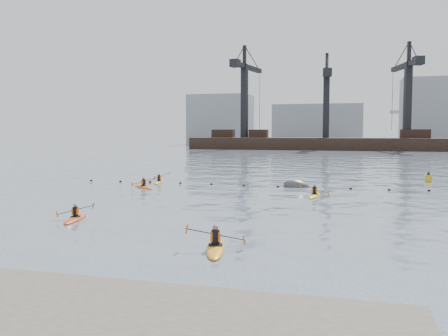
{
  "coord_description": "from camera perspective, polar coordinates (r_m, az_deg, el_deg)",
  "views": [
    {
      "loc": [
        7.16,
        -17.58,
        4.72
      ],
      "look_at": [
        0.57,
        6.47,
        2.8
      ],
      "focal_mm": 38.0,
      "sensor_mm": 36.0,
      "label": 1
    }
  ],
  "objects": [
    {
      "name": "ground",
      "position": [
        19.56,
        -6.73,
        -9.59
      ],
      "size": [
        400.0,
        400.0,
        0.0
      ],
      "primitive_type": "plane",
      "color": "#3E4F5B",
      "rests_on": "ground"
    },
    {
      "name": "float_line",
      "position": [
        41.11,
        4.48,
        -2.16
      ],
      "size": [
        33.24,
        0.73,
        0.24
      ],
      "color": "black",
      "rests_on": "ground"
    },
    {
      "name": "barge_pier",
      "position": [
        127.82,
        12.02,
        3.04
      ],
      "size": [
        72.0,
        19.3,
        29.5
      ],
      "color": "black",
      "rests_on": "ground"
    },
    {
      "name": "skyline",
      "position": [
        167.99,
        13.71,
        5.82
      ],
      "size": [
        141.0,
        28.0,
        22.0
      ],
      "color": "gray",
      "rests_on": "ground"
    },
    {
      "name": "kayaker_0",
      "position": [
        26.77,
        -17.44,
        -5.75
      ],
      "size": [
        2.07,
        3.15,
        1.06
      ],
      "rotation": [
        0.0,
        0.0,
        0.24
      ],
      "color": "#C34212",
      "rests_on": "ground"
    },
    {
      "name": "kayaker_1",
      "position": [
        19.24,
        -1.04,
        -9.46
      ],
      "size": [
        2.38,
        3.66,
        1.17
      ],
      "rotation": [
        0.0,
        0.0,
        0.26
      ],
      "color": "orange",
      "rests_on": "ground"
    },
    {
      "name": "kayaker_2",
      "position": [
        40.46,
        -9.65,
        -2.22
      ],
      "size": [
        2.89,
        2.61,
        1.07
      ],
      "rotation": [
        0.0,
        0.0,
        0.86
      ],
      "color": "orange",
      "rests_on": "ground"
    },
    {
      "name": "kayaker_3",
      "position": [
        35.23,
        10.84,
        -3.22
      ],
      "size": [
        2.16,
        3.2,
        1.12
      ],
      "rotation": [
        0.0,
        0.0,
        -0.1
      ],
      "color": "gold",
      "rests_on": "ground"
    },
    {
      "name": "kayaker_5",
      "position": [
        44.17,
        -7.82,
        -1.65
      ],
      "size": [
        2.13,
        3.14,
        1.2
      ],
      "rotation": [
        0.0,
        0.0,
        0.18
      ],
      "color": "gold",
      "rests_on": "ground"
    },
    {
      "name": "mooring_buoy",
      "position": [
        41.05,
        8.78,
        -2.25
      ],
      "size": [
        2.77,
        1.81,
        1.66
      ],
      "primitive_type": "ellipsoid",
      "rotation": [
        0.0,
        0.21,
        0.16
      ],
      "color": "#3A3D3F",
      "rests_on": "ground"
    },
    {
      "name": "nav_buoy",
      "position": [
        48.4,
        23.38,
        -1.15
      ],
      "size": [
        0.63,
        0.63,
        1.14
      ],
      "color": "yellow",
      "rests_on": "ground"
    }
  ]
}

